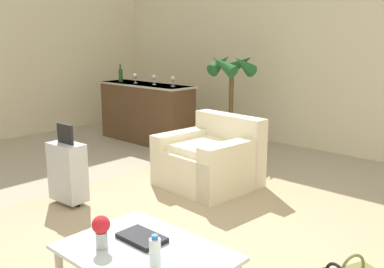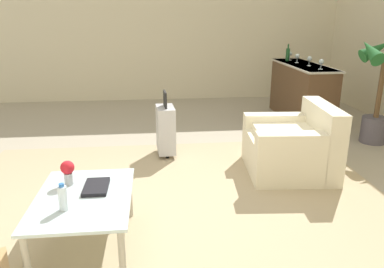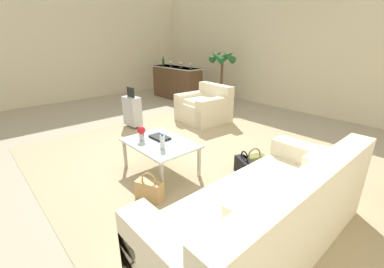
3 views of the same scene
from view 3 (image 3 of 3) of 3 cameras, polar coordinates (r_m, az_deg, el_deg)
name	(u,v)px [view 3 (image 3 of 3)]	position (r m, az deg, el deg)	size (l,w,h in m)	color
ground_plane	(172,153)	(4.29, -4.48, -4.18)	(12.00, 12.00, 0.00)	#A89E89
wall_back	(302,48)	(7.13, 23.21, 17.12)	(10.24, 0.12, 3.10)	beige
wall_left	(60,47)	(8.50, -27.19, 16.88)	(0.12, 8.00, 3.10)	beige
area_rug	(206,161)	(4.00, 3.10, -6.02)	(5.20, 4.40, 0.01)	tan
couch	(270,219)	(2.48, 16.99, -17.65)	(0.98, 2.28, 0.88)	beige
armchair	(205,108)	(5.87, 3.01, 5.75)	(1.05, 1.01, 0.80)	beige
coffee_table	(160,146)	(3.57, -7.07, -2.65)	(1.01, 0.72, 0.45)	silver
water_bottle	(162,142)	(3.31, -6.59, -1.73)	(0.06, 0.06, 0.20)	silver
coffee_table_book	(160,137)	(3.67, -7.18, -0.73)	(0.30, 0.19, 0.03)	black
flower_vase	(141,132)	(3.60, -11.17, 0.41)	(0.11, 0.11, 0.21)	#B2B7BC
bar_console	(177,83)	(8.05, -3.45, 11.35)	(1.79, 0.56, 0.96)	#513823
wine_glass_leftmost	(163,62)	(8.44, -6.38, 15.64)	(0.08, 0.08, 0.15)	silver
wine_glass_left_of_centre	(171,63)	(8.11, -4.71, 15.49)	(0.08, 0.08, 0.15)	silver
wine_glass_right_of_centre	(181,64)	(7.82, -2.54, 15.35)	(0.08, 0.08, 0.15)	silver
wine_glass_rightmost	(190,65)	(7.52, -0.39, 15.15)	(0.08, 0.08, 0.15)	silver
wine_bottle_green	(163,62)	(8.31, -6.41, 15.63)	(0.07, 0.07, 0.30)	#194C23
suitcase_silver	(132,111)	(5.55, -13.14, 5.07)	(0.41, 0.25, 0.85)	#B7B7BC
handbag_black	(244,166)	(3.65, 11.43, -7.06)	(0.35, 0.26, 0.36)	black
handbag_tan	(149,190)	(3.11, -9.48, -12.13)	(0.35, 0.26, 0.36)	tan
handbag_olive	(253,163)	(3.77, 13.51, -6.25)	(0.25, 0.35, 0.36)	olive
potted_palm	(222,73)	(7.47, 6.64, 13.28)	(0.64, 0.64, 1.50)	#514C56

